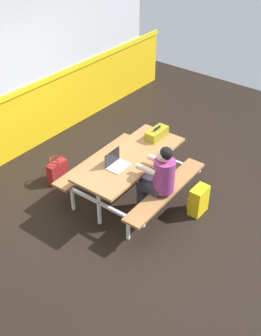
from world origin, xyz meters
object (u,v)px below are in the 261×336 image
student_nearer (159,176)px  tote_bag_bright (57,171)px  picnic_table_main (131,167)px  toolbox_grey (157,133)px  backpack_dark (198,200)px  laptop_silver (116,163)px

student_nearer → tote_bag_bright: bearing=101.0°
tote_bag_bright → picnic_table_main: bearing=-70.7°
toolbox_grey → backpack_dark: (-0.34, -1.01, -0.60)m
toolbox_grey → backpack_dark: bearing=-108.8°
laptop_silver → toolbox_grey: bearing=-0.3°
laptop_silver → backpack_dark: bearing=-58.1°
picnic_table_main → tote_bag_bright: bearing=109.3°
laptop_silver → backpack_dark: 1.32m
backpack_dark → student_nearer: bearing=134.3°
toolbox_grey → tote_bag_bright: 1.70m
toolbox_grey → laptop_silver: bearing=179.7°
backpack_dark → tote_bag_bright: size_ratio=1.02×
laptop_silver → tote_bag_bright: laptop_silver is taller
picnic_table_main → toolbox_grey: 0.73m
laptop_silver → tote_bag_bright: bearing=96.1°
backpack_dark → toolbox_grey: bearing=71.2°
picnic_table_main → student_nearer: (-0.07, -0.56, 0.13)m
student_nearer → tote_bag_bright: size_ratio=2.81×
picnic_table_main → tote_bag_bright: size_ratio=4.34×
toolbox_grey → backpack_dark: 1.22m
picnic_table_main → toolbox_grey: bearing=1.9°
backpack_dark → tote_bag_bright: bearing=109.2°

